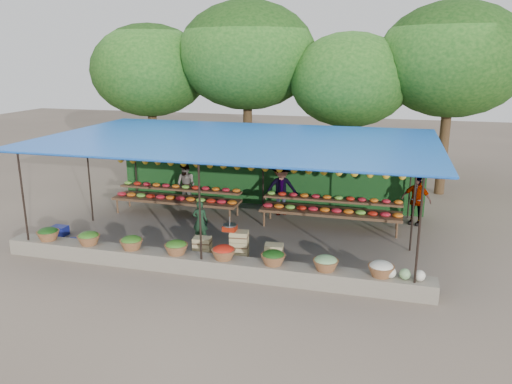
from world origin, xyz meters
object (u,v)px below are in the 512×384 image
(crate_counter, at_px, (238,248))
(blue_crate_back, at_px, (60,231))
(blue_crate_front, at_px, (78,244))
(vendor_seated, at_px, (200,222))
(weighing_scale, at_px, (230,227))

(crate_counter, distance_m, blue_crate_back, 5.56)
(crate_counter, bearing_deg, blue_crate_front, -174.34)
(blue_crate_front, relative_size, blue_crate_back, 1.08)
(blue_crate_front, bearing_deg, vendor_seated, 3.32)
(vendor_seated, bearing_deg, blue_crate_front, 20.96)
(weighing_scale, xyz_separation_m, blue_crate_back, (-5.33, 0.39, -0.72))
(blue_crate_back, bearing_deg, weighing_scale, -2.57)
(weighing_scale, distance_m, blue_crate_back, 5.39)
(vendor_seated, relative_size, blue_crate_front, 2.47)
(weighing_scale, relative_size, vendor_seated, 0.31)
(vendor_seated, distance_m, blue_crate_back, 4.22)
(crate_counter, relative_size, weighing_scale, 6.52)
(weighing_scale, xyz_separation_m, blue_crate_front, (-4.15, -0.43, -0.71))
(crate_counter, xyz_separation_m, vendor_seated, (-1.39, 0.95, 0.29))
(vendor_seated, distance_m, blue_crate_front, 3.31)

